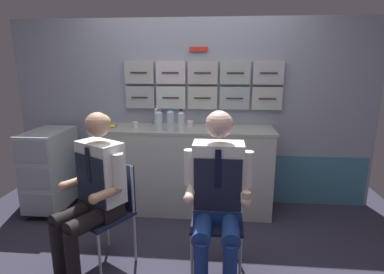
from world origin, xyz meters
name	(u,v)px	position (x,y,z in m)	size (l,w,h in m)	color
ground	(177,271)	(0.00, 0.00, -0.02)	(4.80, 4.80, 0.04)	#302D3E
galley_bulkhead	(192,115)	(0.01, 1.37, 1.07)	(4.20, 0.14, 2.15)	#9199AC
galley_counter	(183,169)	(-0.07, 1.09, 0.48)	(1.99, 0.53, 0.96)	#AFB2AC
service_trolley	(50,168)	(-1.57, 0.94, 0.50)	(0.40, 0.65, 0.93)	black
folding_chair_left	(111,202)	(-0.56, 0.10, 0.53)	(0.55, 0.55, 0.85)	#A8AAAF
crew_member_left	(93,186)	(-0.65, -0.03, 0.72)	(0.61, 0.70, 1.29)	black
folding_chair_right	(217,206)	(0.33, 0.09, 0.53)	(0.41, 0.41, 0.85)	#A8AAAF
crew_member_right	(218,190)	(0.33, -0.06, 0.74)	(0.53, 0.64, 1.32)	black
water_bottle_short	(159,120)	(-0.31, 0.96, 1.07)	(0.08, 0.08, 0.23)	silver
water_bottle_clear	(170,120)	(-0.18, 0.93, 1.08)	(0.08, 0.08, 0.24)	silver
sparkling_bottle_green	(181,121)	(-0.07, 0.93, 1.07)	(0.07, 0.07, 0.23)	silver
water_bottle_blue_cap	(158,116)	(-0.38, 1.24, 1.07)	(0.08, 0.08, 0.23)	silver
espresso_cup_small	(190,123)	(0.00, 1.21, 0.99)	(0.07, 0.07, 0.06)	white
coffee_cup_white	(135,125)	(-0.59, 1.05, 1.00)	(0.06, 0.06, 0.07)	silver
snack_banana	(108,126)	(-0.88, 1.00, 0.98)	(0.17, 0.10, 0.04)	yellow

